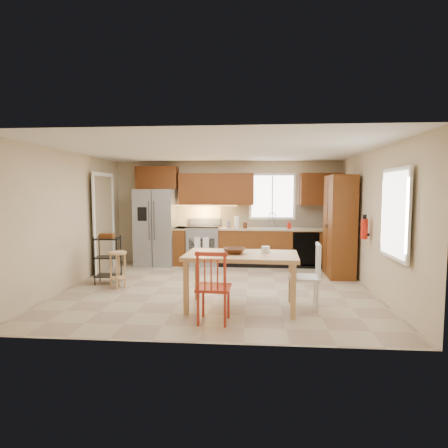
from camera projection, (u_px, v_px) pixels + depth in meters
name	position (u px, v px, depth m)	size (l,w,h in m)	color
floor	(218.00, 288.00, 6.85)	(5.50, 5.50, 0.00)	tan
ceiling	(217.00, 150.00, 6.63)	(5.50, 5.00, 0.02)	silver
wall_back	(227.00, 213.00, 9.22)	(5.50, 0.02, 2.50)	#CCB793
wall_front	(196.00, 237.00, 4.26)	(5.50, 0.02, 2.50)	#CCB793
wall_left	(71.00, 219.00, 6.96)	(0.02, 5.00, 2.50)	#CCB793
wall_right	(374.00, 221.00, 6.52)	(0.02, 5.00, 2.50)	#CCB793
refrigerator	(156.00, 227.00, 9.01)	(0.92, 0.75, 1.82)	gray
range_stove	(204.00, 246.00, 9.02)	(0.76, 0.63, 0.92)	gray
base_cabinet_narrow	(181.00, 246.00, 9.08)	(0.30, 0.60, 0.90)	#5A3310
base_cabinet_run	(280.00, 247.00, 8.89)	(2.92, 0.60, 0.90)	#5A3310
dishwasher	(306.00, 249.00, 8.56)	(0.60, 0.02, 0.78)	black
backsplash	(280.00, 216.00, 9.11)	(2.92, 0.03, 0.55)	beige
upper_over_fridge	(157.00, 178.00, 9.11)	(1.00, 0.35, 0.55)	#602F10
upper_left_block	(216.00, 189.00, 9.02)	(1.80, 0.35, 0.75)	#602F10
upper_right_block	(322.00, 189.00, 8.82)	(1.00, 0.35, 0.75)	#602F10
window_back	(272.00, 196.00, 9.08)	(1.12, 0.04, 1.12)	white
sink	(273.00, 230.00, 8.87)	(0.62, 0.46, 0.16)	gray
undercab_glow	(204.00, 206.00, 9.05)	(1.60, 0.30, 0.01)	#FFBF66
soap_bottle	(289.00, 225.00, 8.73)	(0.09, 0.09, 0.19)	#B6190C
paper_towel	(237.00, 222.00, 8.87)	(0.12, 0.12, 0.28)	silver
canister_steel	(228.00, 224.00, 8.89)	(0.11, 0.11, 0.18)	gray
canister_wood	(245.00, 225.00, 8.83)	(0.10, 0.10, 0.14)	#4D2714
pantry	(339.00, 226.00, 7.76)	(0.50, 0.95, 2.10)	#5A3310
fire_extinguisher	(364.00, 229.00, 6.70)	(0.12, 0.12, 0.36)	#B6190C
window_right	(395.00, 214.00, 5.37)	(0.04, 1.02, 1.32)	white
doorway	(103.00, 224.00, 8.26)	(0.04, 0.95, 2.10)	#8C7A59
dining_table	(241.00, 281.00, 5.67)	(1.68, 0.95, 0.82)	tan
chair_red	(214.00, 286.00, 5.04)	(0.46, 0.46, 0.99)	#A42B19
chair_white	(304.00, 276.00, 5.64)	(0.46, 0.46, 0.99)	silver
table_bowl	(234.00, 254.00, 5.64)	(0.34, 0.34, 0.08)	#4D2714
table_jar	(266.00, 251.00, 5.71)	(0.13, 0.13, 0.15)	silver
bar_stool	(118.00, 270.00, 6.84)	(0.33, 0.33, 0.67)	tan
utility_cart	(108.00, 260.00, 7.20)	(0.46, 0.36, 0.92)	black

